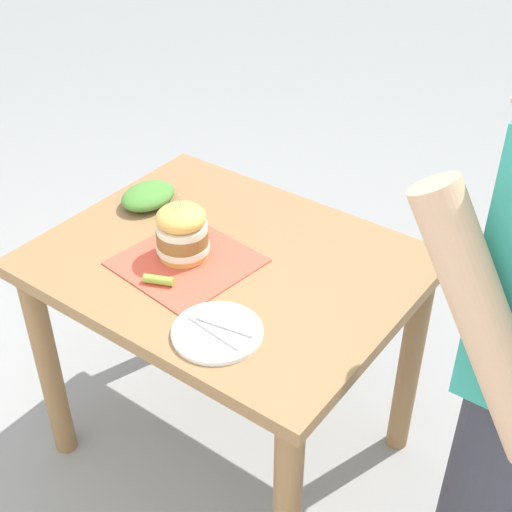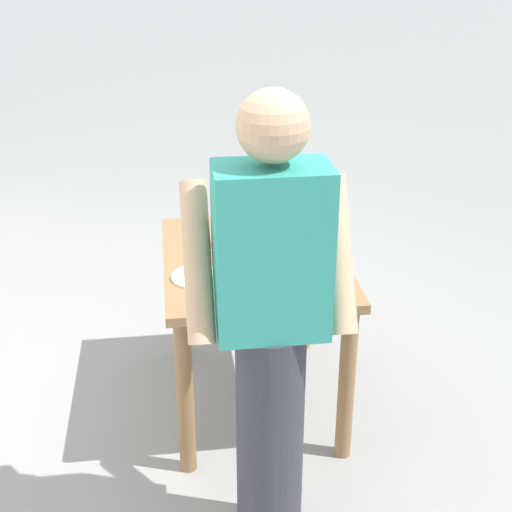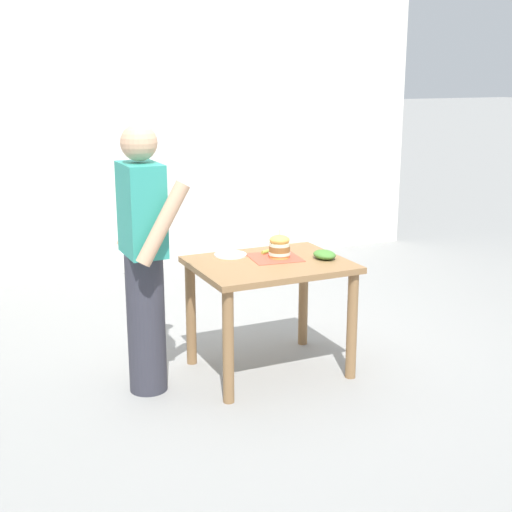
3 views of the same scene
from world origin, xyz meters
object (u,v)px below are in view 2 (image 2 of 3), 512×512
object	(u,v)px
patio_table	(253,285)
diner_across_table	(271,332)
sandwich	(237,232)
side_plate_with_forks	(198,276)
pickle_spear	(207,250)
side_salad	(260,219)

from	to	relation	value
patio_table	diner_across_table	bearing A→B (deg)	86.60
sandwich	diner_across_table	bearing A→B (deg)	90.69
patio_table	side_plate_with_forks	distance (m)	0.34
pickle_spear	side_plate_with_forks	bearing A→B (deg)	76.43
patio_table	pickle_spear	distance (m)	0.26
patio_table	side_plate_with_forks	xyz separation A→B (m)	(0.26, 0.17, 0.15)
sandwich	diner_across_table	world-z (taller)	diner_across_table
sandwich	pickle_spear	bearing A→B (deg)	13.77
side_plate_with_forks	diner_across_table	size ratio (longest dim) A/B	0.13
pickle_spear	side_plate_with_forks	size ratio (longest dim) A/B	0.36
pickle_spear	patio_table	bearing A→B (deg)	160.90
pickle_spear	sandwich	bearing A→B (deg)	-166.23
pickle_spear	side_plate_with_forks	xyz separation A→B (m)	(0.06, 0.24, -0.01)
side_salad	sandwich	bearing A→B (deg)	61.78
sandwich	side_salad	size ratio (longest dim) A/B	1.06
side_salad	diner_across_table	bearing A→B (deg)	83.76
patio_table	sandwich	size ratio (longest dim) A/B	5.25
side_salad	diner_across_table	xyz separation A→B (m)	(0.13, 1.20, 0.09)
patio_table	side_salad	xyz separation A→B (m)	(-0.08, -0.37, 0.17)
sandwich	pickle_spear	distance (m)	0.15
patio_table	sandwich	distance (m)	0.25
pickle_spear	side_salad	xyz separation A→B (m)	(-0.28, -0.30, 0.01)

